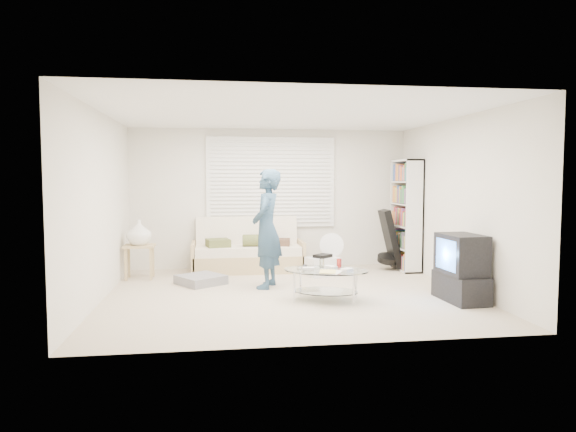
{
  "coord_description": "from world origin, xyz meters",
  "views": [
    {
      "loc": [
        -0.99,
        -7.03,
        1.61
      ],
      "look_at": [
        0.04,
        0.3,
        1.07
      ],
      "focal_mm": 32.0,
      "sensor_mm": 36.0,
      "label": 1
    }
  ],
  "objects": [
    {
      "name": "guitar_case",
      "position": [
        2.05,
        1.63,
        0.47
      ],
      "size": [
        0.42,
        0.39,
        1.05
      ],
      "color": "black",
      "rests_on": "ground"
    },
    {
      "name": "side_table",
      "position": [
        -2.22,
        1.41,
        0.71
      ],
      "size": [
        0.48,
        0.39,
        0.96
      ],
      "color": "tan",
      "rests_on": "ground"
    },
    {
      "name": "coffee_table",
      "position": [
        0.45,
        -0.46,
        0.33
      ],
      "size": [
        1.29,
        1.04,
        0.53
      ],
      "color": "silver",
      "rests_on": "ground"
    },
    {
      "name": "storage_bin",
      "position": [
        0.76,
        1.27,
        0.16
      ],
      "size": [
        0.59,
        0.49,
        0.36
      ],
      "color": "white",
      "rests_on": "ground"
    },
    {
      "name": "grey_floor_pillow",
      "position": [
        -1.23,
        0.85,
        0.07
      ],
      "size": [
        0.84,
        0.84,
        0.14
      ],
      "primitive_type": "cube",
      "rotation": [
        0.0,
        0.0,
        0.62
      ],
      "color": "slate",
      "rests_on": "ground"
    },
    {
      "name": "ground",
      "position": [
        0.0,
        0.0,
        0.0
      ],
      "size": [
        5.0,
        5.0,
        0.0
      ],
      "primitive_type": "plane",
      "color": "#B7A48E",
      "rests_on": "ground"
    },
    {
      "name": "standing_person",
      "position": [
        -0.25,
        0.47,
        0.88
      ],
      "size": [
        0.61,
        0.74,
        1.75
      ],
      "primitive_type": "imported",
      "rotation": [
        0.0,
        0.0,
        -1.9
      ],
      "color": "navy",
      "rests_on": "ground"
    },
    {
      "name": "room_shell",
      "position": [
        0.0,
        0.48,
        1.63
      ],
      "size": [
        5.02,
        4.52,
        2.51
      ],
      "color": "silver",
      "rests_on": "ground"
    },
    {
      "name": "futon_sofa",
      "position": [
        -0.45,
        1.87,
        0.31
      ],
      "size": [
        1.93,
        0.78,
        0.94
      ],
      "color": "tan",
      "rests_on": "ground"
    },
    {
      "name": "bookshelf",
      "position": [
        2.32,
        1.61,
        0.97
      ],
      "size": [
        0.31,
        0.82,
        1.94
      ],
      "color": "white",
      "rests_on": "ground"
    },
    {
      "name": "floor_fan",
      "position": [
        0.95,
        1.49,
        0.4
      ],
      "size": [
        0.42,
        0.28,
        0.69
      ],
      "color": "white",
      "rests_on": "ground"
    },
    {
      "name": "window_blinds",
      "position": [
        0.0,
        2.2,
        1.55
      ],
      "size": [
        2.32,
        0.08,
        1.62
      ],
      "color": "silver",
      "rests_on": "ground"
    },
    {
      "name": "tv_unit",
      "position": [
        2.2,
        -0.73,
        0.43
      ],
      "size": [
        0.49,
        0.83,
        0.89
      ],
      "color": "black",
      "rests_on": "ground"
    }
  ]
}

